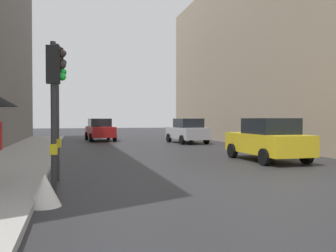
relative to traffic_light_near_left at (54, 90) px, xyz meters
The scene contains 9 objects.
ground_plane 6.04m from the traffic_light_near_left, ahead, with size 120.00×120.00×0.00m, color #28282B.
sidewalk_kerb 6.59m from the traffic_light_near_left, 106.36° to the left, with size 2.83×40.00×0.16m, color #A8A5A0.
building_facade_right 22.92m from the traffic_light_near_left, 39.46° to the left, with size 12.00×28.91×12.77m, color gray.
traffic_light_near_left is the anchor object (origin of this frame).
traffic_light_near_right 2.03m from the traffic_light_near_left, 90.07° to the left, with size 0.45×0.33×3.82m.
car_yellow_taxi 9.50m from the traffic_light_near_left, 29.49° to the left, with size 2.03×4.21×1.76m.
car_silver_hatchback 17.89m from the traffic_light_near_left, 61.98° to the left, with size 2.25×4.32×1.76m.
car_red_sedan 20.48m from the traffic_light_near_left, 82.82° to the left, with size 2.28×4.33×1.76m.
warning_sign_triangle 2.30m from the traffic_light_near_left, 98.56° to the right, with size 0.64×0.64×0.65m, color silver.
Camera 1 is at (-5.18, -8.25, 1.73)m, focal length 37.81 mm.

